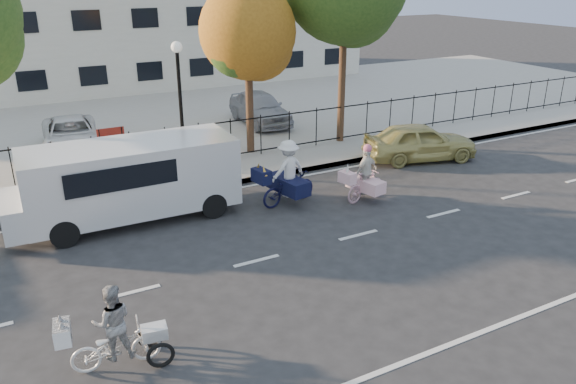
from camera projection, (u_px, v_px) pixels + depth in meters
ground at (257, 261)px, 13.63m from camera, size 120.00×120.00×0.00m
road_markings at (257, 261)px, 13.63m from camera, size 60.00×9.52×0.01m
curb at (188, 191)px, 17.74m from camera, size 60.00×0.10×0.15m
sidewalk at (178, 181)px, 18.60m from camera, size 60.00×2.20×0.15m
parking_lot at (118, 121)px, 25.88m from camera, size 60.00×15.60×0.15m
iron_fence at (166, 148)px, 19.19m from camera, size 58.00×0.06×1.50m
building at (74, 35)px, 32.98m from camera, size 34.00×10.00×6.00m
lamppost at (179, 84)px, 18.27m from camera, size 0.36×0.36×4.33m
street_sign at (112, 144)px, 17.86m from camera, size 0.85×0.06×1.80m
zebra_trike at (115, 336)px, 9.81m from camera, size 1.91×0.86×1.63m
unicorn_bike at (365, 180)px, 17.00m from camera, size 1.80×1.29×1.78m
bull_bike at (288, 179)px, 16.70m from camera, size 2.18×1.52×1.97m
white_van at (128, 179)px, 15.47m from camera, size 6.25×2.22×2.21m
gold_sedan at (420, 142)px, 20.63m from camera, size 4.41×2.69×1.40m
lot_car_b at (71, 134)px, 21.34m from camera, size 2.38×4.51×1.21m
lot_car_d at (260, 107)px, 25.01m from camera, size 1.88×4.28×1.43m
tree_mid at (251, 36)px, 19.87m from camera, size 3.48×3.44×6.31m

